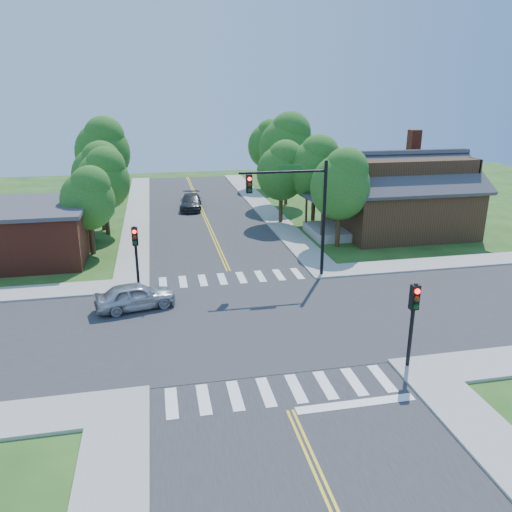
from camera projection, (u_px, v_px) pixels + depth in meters
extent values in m
plane|color=#254816|center=(251.00, 322.00, 25.07)|extent=(100.00, 100.00, 0.00)
cube|color=#2D2D30|center=(251.00, 322.00, 25.07)|extent=(10.00, 90.00, 0.04)
cube|color=#2D2D30|center=(251.00, 322.00, 25.06)|extent=(90.00, 10.00, 0.04)
cube|color=#2D2D30|center=(251.00, 322.00, 25.07)|extent=(10.20, 10.20, 0.06)
cube|color=#9E9B93|center=(263.00, 207.00, 49.46)|extent=(2.20, 40.00, 0.14)
cube|color=#9E9B93|center=(137.00, 213.00, 47.15)|extent=(2.20, 40.00, 0.14)
cube|color=white|center=(163.00, 283.00, 30.03)|extent=(0.45, 2.00, 0.01)
cube|color=white|center=(183.00, 282.00, 30.26)|extent=(0.45, 2.00, 0.01)
cube|color=white|center=(203.00, 280.00, 30.48)|extent=(0.45, 2.00, 0.01)
cube|color=white|center=(222.00, 279.00, 30.71)|extent=(0.45, 2.00, 0.01)
cube|color=white|center=(241.00, 277.00, 30.94)|extent=(0.45, 2.00, 0.01)
cube|color=white|center=(260.00, 276.00, 31.16)|extent=(0.45, 2.00, 0.01)
cube|color=white|center=(279.00, 275.00, 31.39)|extent=(0.45, 2.00, 0.01)
cube|color=white|center=(297.00, 273.00, 31.62)|extent=(0.45, 2.00, 0.01)
cube|color=white|center=(171.00, 403.00, 18.50)|extent=(0.45, 2.00, 0.01)
cube|color=white|center=(204.00, 399.00, 18.72)|extent=(0.45, 2.00, 0.01)
cube|color=white|center=(235.00, 395.00, 18.95)|extent=(0.45, 2.00, 0.01)
cube|color=white|center=(266.00, 392.00, 19.18)|extent=(0.45, 2.00, 0.01)
cube|color=white|center=(296.00, 388.00, 19.40)|extent=(0.45, 2.00, 0.01)
cube|color=white|center=(325.00, 385.00, 19.63)|extent=(0.45, 2.00, 0.01)
cube|color=white|center=(354.00, 381.00, 19.86)|extent=(0.45, 2.00, 0.01)
cube|color=white|center=(382.00, 378.00, 20.09)|extent=(0.45, 2.00, 0.01)
cube|color=yellow|center=(200.00, 208.00, 49.45)|extent=(0.10, 37.50, 0.01)
cube|color=yellow|center=(202.00, 207.00, 49.49)|extent=(0.10, 37.50, 0.01)
cube|color=white|center=(356.00, 405.00, 18.48)|extent=(4.60, 0.45, 0.09)
cylinder|color=black|center=(324.00, 220.00, 30.21)|extent=(0.20, 0.20, 7.20)
cylinder|color=black|center=(283.00, 172.00, 28.77)|extent=(5.20, 0.14, 0.14)
cube|color=#19591E|center=(290.00, 168.00, 28.72)|extent=(1.40, 0.04, 0.30)
cube|color=black|center=(249.00, 184.00, 28.59)|extent=(0.34, 0.28, 1.05)
sphere|color=#FF0C0C|center=(250.00, 179.00, 28.33)|extent=(0.22, 0.22, 0.22)
sphere|color=#3F2605|center=(250.00, 185.00, 28.43)|extent=(0.22, 0.22, 0.22)
sphere|color=#05330F|center=(250.00, 190.00, 28.53)|extent=(0.22, 0.22, 0.22)
cylinder|color=black|center=(411.00, 327.00, 20.33)|extent=(0.16, 0.16, 3.80)
cube|color=black|center=(415.00, 297.00, 19.91)|extent=(0.34, 0.28, 1.05)
sphere|color=#FF0C0C|center=(418.00, 291.00, 19.65)|extent=(0.22, 0.22, 0.22)
sphere|color=#3F2605|center=(417.00, 299.00, 19.75)|extent=(0.22, 0.22, 0.22)
sphere|color=#05330F|center=(416.00, 306.00, 19.85)|extent=(0.22, 0.22, 0.22)
cylinder|color=black|center=(137.00, 259.00, 28.62)|extent=(0.16, 0.16, 3.80)
cube|color=black|center=(135.00, 236.00, 28.21)|extent=(0.34, 0.28, 1.05)
sphere|color=#FF0C0C|center=(134.00, 232.00, 27.95)|extent=(0.22, 0.22, 0.22)
sphere|color=#3F2605|center=(135.00, 237.00, 28.05)|extent=(0.22, 0.22, 0.22)
sphere|color=#05330F|center=(135.00, 243.00, 28.15)|extent=(0.22, 0.22, 0.22)
cube|color=#362313|center=(401.00, 208.00, 40.53)|extent=(10.00, 8.00, 4.00)
cube|color=#9E9B93|center=(326.00, 232.00, 39.85)|extent=(2.60, 4.50, 0.70)
cylinder|color=#362313|center=(322.00, 223.00, 37.39)|extent=(0.18, 0.18, 2.50)
cylinder|color=#362313|center=(306.00, 211.00, 41.11)|extent=(0.18, 0.18, 2.50)
cube|color=#38383D|center=(328.00, 200.00, 39.03)|extent=(2.80, 4.80, 0.18)
cube|color=maroon|center=(410.00, 181.00, 43.77)|extent=(0.90, 0.90, 7.11)
cube|color=maroon|center=(11.00, 234.00, 34.11)|extent=(10.00, 8.00, 3.50)
cube|color=#38383D|center=(6.00, 207.00, 33.53)|extent=(10.40, 8.40, 0.25)
cylinder|color=#382314|center=(338.00, 229.00, 36.83)|extent=(0.34, 0.34, 2.74)
ellipsoid|color=#205C1B|center=(340.00, 187.00, 35.85)|extent=(4.32, 4.11, 4.76)
sphere|color=#205C1B|center=(346.00, 169.00, 35.31)|extent=(3.17, 3.17, 3.17)
cylinder|color=#382314|center=(313.00, 209.00, 42.84)|extent=(0.34, 0.34, 2.88)
ellipsoid|color=#205C1B|center=(315.00, 171.00, 41.82)|extent=(4.54, 4.32, 5.00)
sphere|color=#205C1B|center=(319.00, 154.00, 41.26)|extent=(3.33, 3.33, 3.33)
cylinder|color=#382314|center=(286.00, 188.00, 50.45)|extent=(0.34, 0.34, 3.44)
ellipsoid|color=#205C1B|center=(287.00, 149.00, 49.22)|extent=(5.44, 5.16, 5.98)
sphere|color=#205C1B|center=(291.00, 132.00, 48.58)|extent=(3.99, 3.99, 3.99)
cylinder|color=#382314|center=(268.00, 175.00, 59.24)|extent=(0.34, 0.34, 3.00)
ellipsoid|color=#205C1B|center=(268.00, 146.00, 58.18)|extent=(4.74, 4.50, 5.22)
sphere|color=#205C1B|center=(271.00, 134.00, 57.60)|extent=(3.48, 3.48, 3.48)
cylinder|color=#382314|center=(92.00, 238.00, 35.25)|extent=(0.34, 0.34, 2.35)
ellipsoid|color=#205C1B|center=(88.00, 201.00, 34.41)|extent=(3.71, 3.52, 4.08)
sphere|color=#205C1B|center=(90.00, 185.00, 33.93)|extent=(2.72, 2.72, 2.72)
cylinder|color=#382314|center=(103.00, 214.00, 41.33)|extent=(0.34, 0.34, 2.73)
ellipsoid|color=#205C1B|center=(99.00, 177.00, 40.36)|extent=(4.31, 4.10, 4.74)
sphere|color=#205C1B|center=(101.00, 161.00, 39.82)|extent=(3.16, 3.16, 3.16)
cylinder|color=#382314|center=(106.00, 191.00, 49.29)|extent=(0.34, 0.34, 3.30)
ellipsoid|color=#205C1B|center=(103.00, 153.00, 48.12)|extent=(5.22, 4.96, 5.74)
sphere|color=#205C1B|center=(104.00, 136.00, 47.50)|extent=(3.83, 3.83, 3.83)
cylinder|color=#382314|center=(114.00, 181.00, 57.72)|extent=(0.34, 0.34, 2.22)
ellipsoid|color=#205C1B|center=(112.00, 159.00, 56.93)|extent=(3.51, 3.34, 3.86)
sphere|color=#205C1B|center=(114.00, 150.00, 56.47)|extent=(2.57, 2.57, 2.57)
cylinder|color=#382314|center=(281.00, 208.00, 43.45)|extent=(0.34, 0.34, 2.69)
ellipsoid|color=#205C1B|center=(281.00, 173.00, 42.49)|extent=(4.24, 4.03, 4.66)
sphere|color=#205C1B|center=(286.00, 158.00, 41.96)|extent=(3.11, 3.11, 3.11)
cylinder|color=#382314|center=(107.00, 218.00, 40.11)|extent=(0.34, 0.34, 2.63)
ellipsoid|color=#205C1B|center=(103.00, 181.00, 39.17)|extent=(4.15, 3.94, 4.56)
sphere|color=#205C1B|center=(105.00, 166.00, 38.65)|extent=(3.04, 3.04, 3.04)
imported|color=#B9BCC1|center=(135.00, 297.00, 26.37)|extent=(3.36, 4.84, 1.42)
imported|color=#2B2D30|center=(191.00, 202.00, 48.68)|extent=(3.02, 5.33, 1.42)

